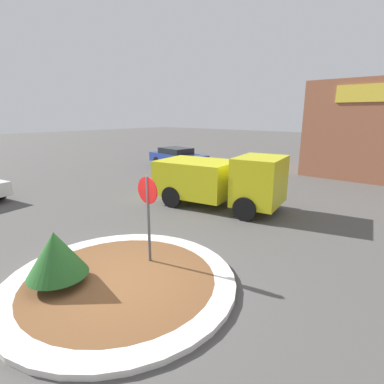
% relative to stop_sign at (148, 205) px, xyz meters
% --- Properties ---
extents(ground_plane, '(120.00, 120.00, 0.00)m').
position_rel_stop_sign_xyz_m(ground_plane, '(0.14, -1.01, -1.58)').
color(ground_plane, '#514F4C').
extents(traffic_island, '(5.14, 5.14, 0.12)m').
position_rel_stop_sign_xyz_m(traffic_island, '(0.14, -1.01, -1.51)').
color(traffic_island, silver).
rests_on(traffic_island, ground_plane).
extents(stop_sign, '(0.66, 0.07, 2.29)m').
position_rel_stop_sign_xyz_m(stop_sign, '(0.00, 0.00, 0.00)').
color(stop_sign, '#4C4C51').
rests_on(stop_sign, ground_plane).
extents(island_shrub, '(1.27, 1.27, 1.20)m').
position_rel_stop_sign_xyz_m(island_shrub, '(-0.71, -1.99, -0.74)').
color(island_shrub, brown).
rests_on(island_shrub, traffic_island).
extents(utility_truck, '(5.35, 3.03, 2.17)m').
position_rel_stop_sign_xyz_m(utility_truck, '(-1.56, 5.15, -0.43)').
color(utility_truck, gold).
rests_on(utility_truck, ground_plane).
extents(parked_sedan_blue, '(4.80, 2.43, 1.33)m').
position_rel_stop_sign_xyz_m(parked_sedan_blue, '(-9.59, 11.29, -0.89)').
color(parked_sedan_blue, navy).
rests_on(parked_sedan_blue, ground_plane).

